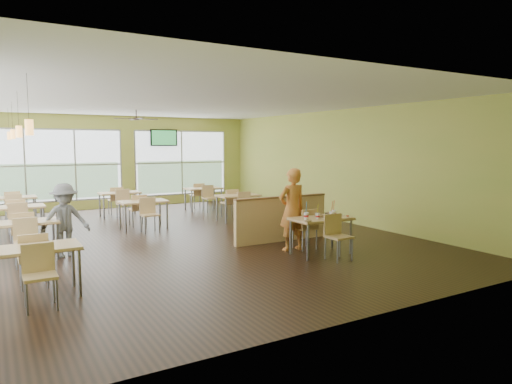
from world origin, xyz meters
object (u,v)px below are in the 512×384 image
Objects in this scene: man_plaid at (292,209)px; main_table at (321,223)px; half_wall_divider at (281,218)px; food_basket at (331,214)px.

main_table is at bearing 117.85° from man_plaid.
man_plaid reaches higher than main_table.
main_table is 0.69m from man_plaid.
half_wall_divider is at bearing 90.00° from main_table.
man_plaid reaches higher than half_wall_divider.
food_basket is at bearing 18.36° from main_table.
food_basket is at bearing 144.72° from man_plaid.
half_wall_divider is 1.40m from food_basket.
main_table is 6.01× the size of food_basket.
main_table reaches higher than food_basket.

